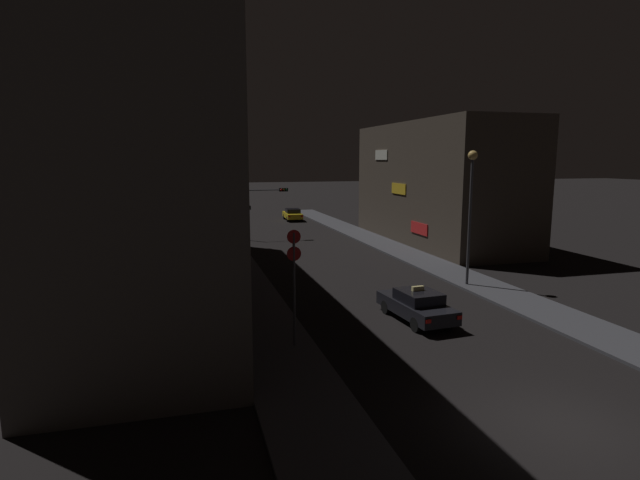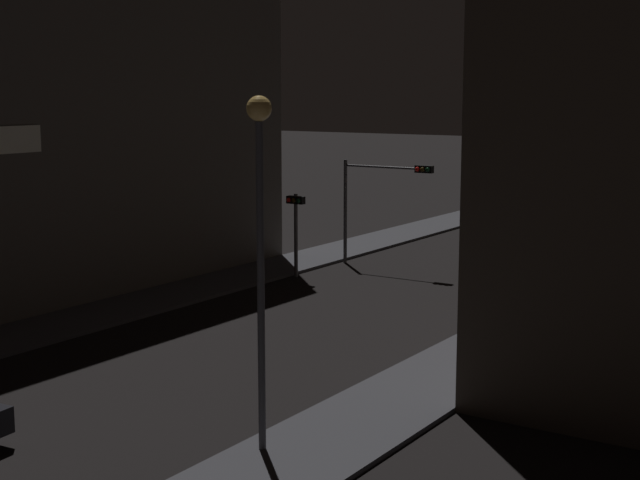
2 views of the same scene
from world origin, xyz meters
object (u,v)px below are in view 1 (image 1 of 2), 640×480
(taxi, at_px, (417,305))
(far_car, at_px, (293,214))
(traffic_light_left_kerb, at_px, (246,217))
(street_lamp_near_block, at_px, (471,193))
(sign_pole_left, at_px, (294,277))
(traffic_light_overhead, at_px, (260,201))

(taxi, relative_size, far_car, 1.01)
(traffic_light_left_kerb, xyz_separation_m, street_lamp_near_block, (10.59, -16.54, 2.84))
(sign_pole_left, bearing_deg, taxi, 16.75)
(taxi, xyz_separation_m, sign_pole_left, (-6.05, -1.82, 2.08))
(taxi, height_order, traffic_light_left_kerb, traffic_light_left_kerb)
(traffic_light_left_kerb, distance_m, street_lamp_near_block, 19.84)
(far_car, relative_size, street_lamp_near_block, 0.60)
(far_car, xyz_separation_m, traffic_light_overhead, (-5.88, -13.24, 2.75))
(taxi, bearing_deg, sign_pole_left, -163.25)
(taxi, relative_size, street_lamp_near_block, 0.60)
(far_car, distance_m, street_lamp_near_block, 34.19)
(taxi, height_order, street_lamp_near_block, street_lamp_near_block)
(traffic_light_left_kerb, bearing_deg, taxi, -76.93)
(far_car, distance_m, traffic_light_left_kerb, 18.92)
(far_car, xyz_separation_m, street_lamp_near_block, (2.93, -33.74, 4.66))
(traffic_light_overhead, height_order, traffic_light_left_kerb, traffic_light_overhead)
(street_lamp_near_block, bearing_deg, traffic_light_left_kerb, 122.64)
(taxi, height_order, far_car, taxi)
(sign_pole_left, bearing_deg, street_lamp_near_block, 30.09)
(taxi, xyz_separation_m, traffic_light_left_kerb, (-4.99, 21.47, 1.82))
(sign_pole_left, height_order, street_lamp_near_block, street_lamp_near_block)
(sign_pole_left, bearing_deg, traffic_light_left_kerb, 87.37)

